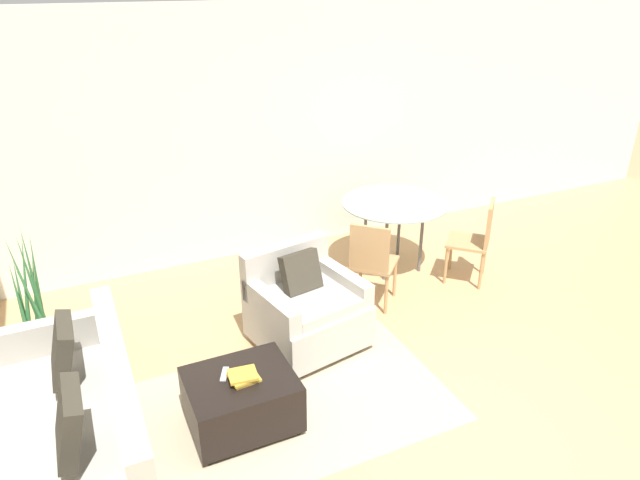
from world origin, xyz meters
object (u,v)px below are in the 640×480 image
object	(u,v)px
ottoman	(241,399)
dining_chair_near_right	(477,236)
dining_chair_near_left	(372,259)
dining_table	(394,209)
armchair	(305,308)
couch	(70,440)
book_stack	(243,376)
potted_plant	(42,337)
tv_remote_primary	(224,374)

from	to	relation	value
ottoman	dining_chair_near_right	xyz separation A→B (m)	(2.91, 1.04, 0.29)
dining_chair_near_left	ottoman	bearing A→B (deg)	-147.81
dining_table	armchair	bearing A→B (deg)	-147.46
armchair	couch	bearing A→B (deg)	-159.44
book_stack	potted_plant	distance (m)	1.86
couch	tv_remote_primary	bearing A→B (deg)	4.12
armchair	ottoman	xyz separation A→B (m)	(-0.83, -0.74, -0.12)
ottoman	dining_chair_near_left	size ratio (longest dim) A/B	0.84
potted_plant	dining_chair_near_right	distance (m)	4.19
ottoman	dining_chair_near_left	distance (m)	1.97
book_stack	dining_table	bearing A→B (deg)	36.91
dining_table	dining_chair_near_left	size ratio (longest dim) A/B	1.27
couch	dining_table	bearing A→B (deg)	25.97
potted_plant	couch	bearing A→B (deg)	-83.93
tv_remote_primary	dining_chair_near_right	size ratio (longest dim) A/B	0.17
armchair	dining_chair_near_right	size ratio (longest dim) A/B	1.10
armchair	potted_plant	bearing A→B (deg)	164.96
dining_chair_near_right	dining_table	bearing A→B (deg)	135.00
tv_remote_primary	book_stack	bearing A→B (deg)	-47.08
ottoman	dining_chair_near_left	world-z (taller)	dining_chair_near_left
dining_table	dining_chair_near_left	xyz separation A→B (m)	(-0.63, -0.63, -0.17)
armchair	dining_table	size ratio (longest dim) A/B	0.87
dining_chair_near_left	dining_table	bearing A→B (deg)	45.00
dining_table	dining_chair_near_left	distance (m)	0.91
couch	dining_chair_near_right	distance (m)	4.17
ottoman	dining_chair_near_right	world-z (taller)	dining_chair_near_right
tv_remote_primary	dining_table	size ratio (longest dim) A/B	0.14
potted_plant	dining_chair_near_left	bearing A→B (deg)	-5.24
ottoman	potted_plant	bearing A→B (deg)	134.24
armchair	dining_chair_near_left	xyz separation A→B (m)	(0.82, 0.30, 0.17)
book_stack	tv_remote_primary	xyz separation A→B (m)	(-0.10, 0.11, -0.02)
couch	dining_chair_near_left	world-z (taller)	couch
book_stack	dining_chair_near_left	xyz separation A→B (m)	(1.63, 1.07, 0.07)
couch	tv_remote_primary	distance (m)	1.05
dining_chair_near_left	dining_chair_near_right	distance (m)	1.26
couch	armchair	world-z (taller)	couch
ottoman	book_stack	size ratio (longest dim) A/B	3.35
tv_remote_primary	potted_plant	bearing A→B (deg)	134.05
couch	potted_plant	xyz separation A→B (m)	(-0.14, 1.30, 0.01)
ottoman	couch	bearing A→B (deg)	179.67
tv_remote_primary	potted_plant	distance (m)	1.70
tv_remote_primary	dining_chair_near_right	distance (m)	3.14
couch	dining_chair_near_right	xyz separation A→B (m)	(4.04, 1.03, 0.22)
couch	potted_plant	world-z (taller)	potted_plant
couch	tv_remote_primary	world-z (taller)	couch
armchair	tv_remote_primary	size ratio (longest dim) A/B	6.33
dining_table	dining_chair_near_right	bearing A→B (deg)	-45.00
tv_remote_primary	armchair	bearing A→B (deg)	35.82
ottoman	tv_remote_primary	bearing A→B (deg)	136.92
dining_chair_near_right	dining_chair_near_left	bearing A→B (deg)	-180.00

